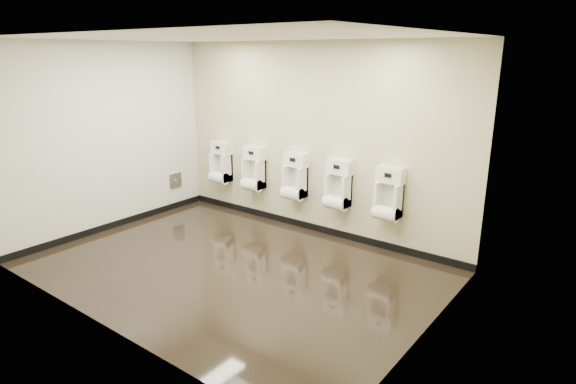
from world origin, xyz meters
name	(u,v)px	position (x,y,z in m)	size (l,w,h in m)	color
ground	(233,268)	(0.00, 0.00, 0.00)	(5.00, 3.50, 0.00)	black
ceiling	(224,37)	(0.00, 0.00, 2.80)	(5.00, 3.50, 0.00)	white
back_wall	(312,140)	(0.00, 1.75, 1.40)	(5.00, 0.02, 2.80)	#BCB993
front_wall	(95,194)	(0.00, -1.75, 1.40)	(5.00, 0.02, 2.80)	#BCB993
left_wall	(107,138)	(-2.50, 0.00, 1.40)	(0.02, 3.50, 2.80)	#BCB993
right_wall	(433,197)	(2.50, 0.00, 1.40)	(0.02, 3.50, 2.80)	#BCB993
tile_overlay_left	(108,138)	(-2.50, 0.00, 1.40)	(0.01, 3.50, 2.80)	white
skirting_back	(310,226)	(0.00, 1.74, 0.05)	(5.00, 0.02, 0.10)	black
skirting_left	(117,224)	(-2.49, 0.00, 0.05)	(0.02, 3.50, 0.10)	black
access_panel	(175,180)	(-2.48, 1.20, 0.50)	(0.04, 0.25, 0.25)	#9E9EA3
urinal_0	(221,166)	(-1.79, 1.63, 0.78)	(0.38, 0.28, 0.70)	white
urinal_1	(254,172)	(-1.05, 1.63, 0.78)	(0.38, 0.28, 0.70)	white
urinal_2	(295,180)	(-0.23, 1.63, 0.78)	(0.38, 0.28, 0.70)	white
urinal_3	(338,188)	(0.54, 1.63, 0.78)	(0.38, 0.28, 0.70)	white
urinal_4	(388,198)	(1.32, 1.63, 0.78)	(0.38, 0.28, 0.70)	white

